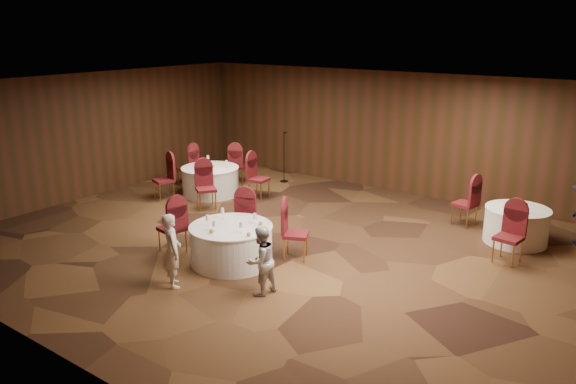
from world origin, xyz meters
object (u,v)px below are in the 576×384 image
Objects in this scene: table_left at (211,181)px; mic_stand at (284,168)px; table_right at (516,225)px; table_main at (231,244)px; woman_a at (172,250)px; woman_b at (261,261)px.

mic_stand is at bearing 69.12° from table_left.
mic_stand is (-6.69, 1.00, 0.04)m from table_right.
table_main is 1.19× the size of woman_a.
table_main and table_right have the same top height.
mic_stand is (-2.63, 5.25, 0.04)m from table_main.
table_right is 6.77m from mic_stand.
woman_b reaches higher than table_main.
woman_b is at bearing -119.74° from table_right.
woman_a is 1.10× the size of woman_b.
woman_b reaches higher than table_left.
woman_b is at bearing -28.32° from table_main.
table_main is at bearing -63.39° from mic_stand.
woman_a is (3.30, -4.40, 0.28)m from table_left.
mic_stand reaches higher than woman_b.
table_left and table_right have the same top height.
table_left is (-3.46, 3.07, 0.00)m from table_main.
table_main is 1.21× the size of table_right.
table_right is 1.09× the size of woman_b.
table_main is 1.44m from woman_b.
table_main is 1.08× the size of mic_stand.
table_right is at bearing 160.26° from woman_b.
table_right is 7.00m from woman_a.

